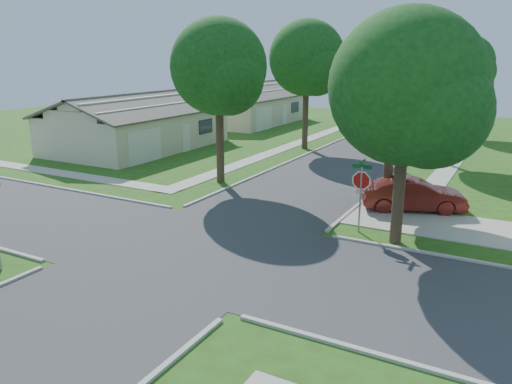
{
  "coord_description": "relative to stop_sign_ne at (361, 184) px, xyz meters",
  "views": [
    {
      "loc": [
        10.22,
        -14.14,
        6.96
      ],
      "look_at": [
        0.89,
        2.95,
        1.6
      ],
      "focal_mm": 35.0,
      "sensor_mm": 36.0,
      "label": 1
    }
  ],
  "objects": [
    {
      "name": "tree_e_near",
      "position": [
        0.05,
        4.31,
        3.61
      ],
      "size": [
        4.97,
        4.8,
        8.28
      ],
      "color": "#38281C",
      "rests_on": "ground"
    },
    {
      "name": "tree_w_near",
      "position": [
        -9.34,
        4.31,
        4.08
      ],
      "size": [
        5.38,
        5.2,
        8.97
      ],
      "color": "#38281C",
      "rests_on": "ground"
    },
    {
      "name": "tree_e_mid",
      "position": [
        0.06,
        16.31,
        4.22
      ],
      "size": [
        5.59,
        5.4,
        9.21
      ],
      "color": "#38281C",
      "rests_on": "ground"
    },
    {
      "name": "car_curb_east",
      "position": [
        -1.5,
        26.81,
        -1.26
      ],
      "size": [
        1.87,
        4.53,
        1.54
      ],
      "primitive_type": "imported",
      "rotation": [
        0.0,
        0.0,
        0.01
      ],
      "color": "black",
      "rests_on": "ground"
    },
    {
      "name": "sidewalk_ne",
      "position": [
        1.4,
        21.3,
        -2.01
      ],
      "size": [
        1.2,
        40.0,
        0.04
      ],
      "primitive_type": "cube",
      "color": "#9E9B91",
      "rests_on": "ground"
    },
    {
      "name": "house_nw_far",
      "position": [
        -20.69,
        27.3,
        -0.51
      ],
      "size": [
        8.42,
        13.6,
        4.23
      ],
      "color": "#BDAF95",
      "rests_on": "ground"
    },
    {
      "name": "house_nw_near",
      "position": [
        -20.69,
        10.3,
        -0.51
      ],
      "size": [
        8.42,
        13.6,
        4.23
      ],
      "color": "#BDAF95",
      "rests_on": "ground"
    },
    {
      "name": "tree_w_far",
      "position": [
        -9.35,
        29.31,
        3.48
      ],
      "size": [
        4.76,
        4.6,
        8.04
      ],
      "color": "#38281C",
      "rests_on": "ground"
    },
    {
      "name": "car_driveway",
      "position": [
        1.3,
        4.0,
        -1.27
      ],
      "size": [
        4.87,
        3.18,
        1.52
      ],
      "primitive_type": "imported",
      "rotation": [
        0.0,
        0.0,
        1.95
      ],
      "color": "#5A1712",
      "rests_on": "ground"
    },
    {
      "name": "ground",
      "position": [
        -4.7,
        -4.7,
        -2.03
      ],
      "size": [
        100.0,
        100.0,
        0.0
      ],
      "primitive_type": "plane",
      "color": "#2D4A14",
      "rests_on": "ground"
    },
    {
      "name": "tree_w_mid",
      "position": [
        -9.34,
        16.31,
        4.46
      ],
      "size": [
        5.8,
        5.6,
        9.56
      ],
      "color": "#38281C",
      "rests_on": "ground"
    },
    {
      "name": "road_ns",
      "position": [
        -4.7,
        -4.7,
        -2.03
      ],
      "size": [
        7.0,
        100.0,
        0.02
      ],
      "primitive_type": "cube",
      "color": "#333335",
      "rests_on": "ground"
    },
    {
      "name": "stop_sign_ne",
      "position": [
        0.0,
        0.0,
        0.0
      ],
      "size": [
        1.05,
        0.8,
        2.98
      ],
      "color": "gray",
      "rests_on": "ground"
    },
    {
      "name": "tree_ne_corner",
      "position": [
        1.66,
        -0.49,
        3.56
      ],
      "size": [
        5.8,
        5.6,
        8.66
      ],
      "color": "#38281C",
      "rests_on": "ground"
    },
    {
      "name": "tree_e_far",
      "position": [
        0.05,
        29.31,
        3.95
      ],
      "size": [
        5.17,
        5.0,
        8.72
      ],
      "color": "#38281C",
      "rests_on": "ground"
    },
    {
      "name": "car_curb_west",
      "position": [
        -7.9,
        32.81,
        -1.36
      ],
      "size": [
        2.18,
        4.71,
        1.33
      ],
      "primitive_type": "imported",
      "rotation": [
        0.0,
        0.0,
        3.07
      ],
      "color": "black",
      "rests_on": "ground"
    },
    {
      "name": "driveway",
      "position": [
        3.2,
        2.4,
        -2.01
      ],
      "size": [
        8.8,
        3.6,
        0.05
      ],
      "primitive_type": "cube",
      "color": "#9E9B91",
      "rests_on": "ground"
    },
    {
      "name": "sidewalk_nw",
      "position": [
        -10.8,
        21.3,
        -2.01
      ],
      "size": [
        1.2,
        40.0,
        0.04
      ],
      "primitive_type": "cube",
      "color": "#9E9B91",
      "rests_on": "ground"
    }
  ]
}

